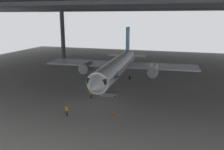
% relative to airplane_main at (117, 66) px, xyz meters
% --- Properties ---
extents(ground_plane, '(110.00, 110.00, 0.00)m').
position_rel_airplane_main_xyz_m(ground_plane, '(0.54, -1.66, -3.48)').
color(ground_plane, gray).
extents(hangar_structure, '(121.00, 99.00, 18.01)m').
position_rel_airplane_main_xyz_m(hangar_structure, '(0.47, 12.09, 13.90)').
color(hangar_structure, '#4C4F54').
rests_on(hangar_structure, ground_plane).
extents(airplane_main, '(35.89, 37.20, 11.62)m').
position_rel_airplane_main_xyz_m(airplane_main, '(0.00, 0.00, 0.00)').
color(airplane_main, white).
rests_on(airplane_main, ground_plane).
extents(boarding_stairs, '(4.30, 1.69, 4.69)m').
position_rel_airplane_main_xyz_m(boarding_stairs, '(1.13, -10.26, -2.74)').
color(boarding_stairs, slate).
rests_on(boarding_stairs, ground_plane).
extents(crew_worker_near_nose, '(0.53, 0.32, 1.68)m').
position_rel_airplane_main_xyz_m(crew_worker_near_nose, '(-1.72, -20.92, -2.52)').
color(crew_worker_near_nose, '#232838').
rests_on(crew_worker_near_nose, ground_plane).
extents(crew_worker_by_stairs, '(0.55, 0.24, 1.66)m').
position_rel_airplane_main_xyz_m(crew_worker_by_stairs, '(-1.30, -12.60, -2.53)').
color(crew_worker_by_stairs, '#232838').
rests_on(crew_worker_by_stairs, ground_plane).
extents(traffic_cone_orange, '(0.36, 0.36, 0.60)m').
position_rel_airplane_main_xyz_m(traffic_cone_orange, '(4.53, -18.33, -3.19)').
color(traffic_cone_orange, black).
rests_on(traffic_cone_orange, ground_plane).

